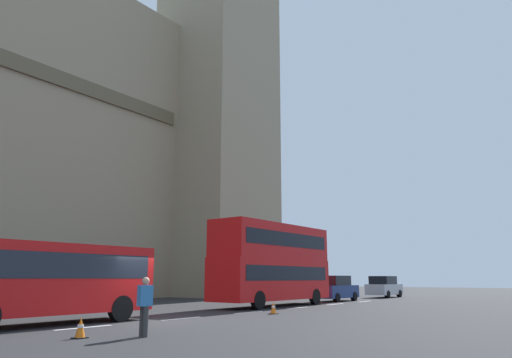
# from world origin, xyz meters

# --- Properties ---
(ground_plane) EXTENTS (160.00, 160.00, 0.00)m
(ground_plane) POSITION_xyz_m (0.00, 0.00, 0.00)
(ground_plane) COLOR #262628
(lane_centre_marking) EXTENTS (39.00, 0.16, 0.01)m
(lane_centre_marking) POSITION_xyz_m (1.61, 0.00, 0.00)
(lane_centre_marking) COLOR silver
(lane_centre_marking) RESTS_ON ground_plane
(double_decker_bus) EXTENTS (9.60, 2.54, 4.90)m
(double_decker_bus) POSITION_xyz_m (11.26, 2.00, 2.71)
(double_decker_bus) COLOR red
(double_decker_bus) RESTS_ON ground_plane
(sedan_lead) EXTENTS (4.40, 1.86, 1.85)m
(sedan_lead) POSITION_xyz_m (19.27, 1.96, 0.91)
(sedan_lead) COLOR navy
(sedan_lead) RESTS_ON ground_plane
(sedan_trailing) EXTENTS (4.40, 1.86, 1.85)m
(sedan_trailing) POSITION_xyz_m (28.19, 1.74, 0.91)
(sedan_trailing) COLOR #B7B7BC
(sedan_trailing) RESTS_ON ground_plane
(traffic_cone_west) EXTENTS (0.36, 0.36, 0.58)m
(traffic_cone_west) POSITION_xyz_m (-4.74, -2.46, 0.28)
(traffic_cone_west) COLOR black
(traffic_cone_west) RESTS_ON ground_plane
(traffic_cone_middle) EXTENTS (0.36, 0.36, 0.58)m
(traffic_cone_middle) POSITION_xyz_m (6.07, -1.60, 0.28)
(traffic_cone_middle) COLOR black
(traffic_cone_middle) RESTS_ON ground_plane
(pedestrian_near_cones) EXTENTS (0.44, 0.35, 1.69)m
(pedestrian_near_cones) POSITION_xyz_m (-3.46, -3.65, 0.91)
(pedestrian_near_cones) COLOR #333333
(pedestrian_near_cones) RESTS_ON ground_plane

